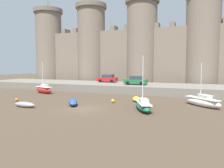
{
  "coord_description": "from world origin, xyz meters",
  "views": [
    {
      "loc": [
        12.01,
        -21.54,
        4.96
      ],
      "look_at": [
        1.72,
        4.66,
        2.5
      ],
      "focal_mm": 35.0,
      "sensor_mm": 36.0,
      "label": 1
    }
  ],
  "objects_px": {
    "mooring_buoy_near_channel": "(17,100)",
    "rowboat_near_channel_right": "(136,99)",
    "sailboat_near_channel_left": "(44,89)",
    "rowboat_midflat_centre": "(25,104)",
    "sailboat_foreground_centre": "(202,102)",
    "sailboat_foreground_right": "(143,105)",
    "car_quay_east": "(107,78)",
    "rowboat_midflat_left": "(73,102)",
    "mooring_buoy_mid_mud": "(113,101)",
    "car_quay_west": "(136,80)"
  },
  "relations": [
    {
      "from": "sailboat_foreground_right",
      "to": "mooring_buoy_near_channel",
      "type": "xyz_separation_m",
      "value": [
        -17.53,
        -0.44,
        -0.34
      ]
    },
    {
      "from": "rowboat_midflat_centre",
      "to": "car_quay_west",
      "type": "height_order",
      "value": "car_quay_west"
    },
    {
      "from": "sailboat_foreground_right",
      "to": "car_quay_west",
      "type": "height_order",
      "value": "sailboat_foreground_right"
    },
    {
      "from": "sailboat_foreground_centre",
      "to": "rowboat_midflat_left",
      "type": "xyz_separation_m",
      "value": [
        -14.8,
        -5.03,
        -0.18
      ]
    },
    {
      "from": "rowboat_midflat_left",
      "to": "car_quay_east",
      "type": "bearing_deg",
      "value": 99.88
    },
    {
      "from": "rowboat_midflat_centre",
      "to": "mooring_buoy_near_channel",
      "type": "xyz_separation_m",
      "value": [
        -4.19,
        2.91,
        -0.13
      ]
    },
    {
      "from": "sailboat_foreground_centre",
      "to": "car_quay_west",
      "type": "height_order",
      "value": "sailboat_foreground_centre"
    },
    {
      "from": "sailboat_foreground_right",
      "to": "mooring_buoy_near_channel",
      "type": "relative_size",
      "value": 14.26
    },
    {
      "from": "mooring_buoy_near_channel",
      "to": "car_quay_west",
      "type": "bearing_deg",
      "value": 51.35
    },
    {
      "from": "sailboat_near_channel_left",
      "to": "mooring_buoy_near_channel",
      "type": "xyz_separation_m",
      "value": [
        2.14,
        -8.37,
        -0.46
      ]
    },
    {
      "from": "sailboat_foreground_centre",
      "to": "mooring_buoy_mid_mud",
      "type": "distance_m",
      "value": 10.98
    },
    {
      "from": "mooring_buoy_mid_mud",
      "to": "car_quay_east",
      "type": "xyz_separation_m",
      "value": [
        -7.25,
        15.56,
        1.9
      ]
    },
    {
      "from": "mooring_buoy_near_channel",
      "to": "car_quay_east",
      "type": "height_order",
      "value": "car_quay_east"
    },
    {
      "from": "rowboat_midflat_left",
      "to": "car_quay_east",
      "type": "distance_m",
      "value": 19.36
    },
    {
      "from": "rowboat_midflat_centre",
      "to": "rowboat_near_channel_right",
      "type": "bearing_deg",
      "value": 39.62
    },
    {
      "from": "mooring_buoy_mid_mud",
      "to": "car_quay_west",
      "type": "distance_m",
      "value": 12.19
    },
    {
      "from": "mooring_buoy_mid_mud",
      "to": "rowboat_midflat_left",
      "type": "bearing_deg",
      "value": -138.89
    },
    {
      "from": "rowboat_near_channel_right",
      "to": "sailboat_near_channel_left",
      "type": "relative_size",
      "value": 0.55
    },
    {
      "from": "rowboat_midflat_left",
      "to": "rowboat_midflat_centre",
      "type": "height_order",
      "value": "rowboat_midflat_left"
    },
    {
      "from": "mooring_buoy_mid_mud",
      "to": "car_quay_east",
      "type": "distance_m",
      "value": 17.27
    },
    {
      "from": "rowboat_near_channel_right",
      "to": "mooring_buoy_near_channel",
      "type": "relative_size",
      "value": 7.22
    },
    {
      "from": "car_quay_east",
      "to": "mooring_buoy_mid_mud",
      "type": "bearing_deg",
      "value": -65.02
    },
    {
      "from": "car_quay_east",
      "to": "rowboat_midflat_left",
      "type": "bearing_deg",
      "value": -80.12
    },
    {
      "from": "sailboat_near_channel_left",
      "to": "rowboat_midflat_centre",
      "type": "height_order",
      "value": "sailboat_near_channel_left"
    },
    {
      "from": "sailboat_foreground_centre",
      "to": "rowboat_near_channel_right",
      "type": "relative_size",
      "value": 1.73
    },
    {
      "from": "sailboat_near_channel_left",
      "to": "sailboat_foreground_right",
      "type": "bearing_deg",
      "value": -21.95
    },
    {
      "from": "sailboat_foreground_centre",
      "to": "sailboat_foreground_right",
      "type": "distance_m",
      "value": 7.74
    },
    {
      "from": "mooring_buoy_mid_mud",
      "to": "car_quay_west",
      "type": "height_order",
      "value": "car_quay_west"
    },
    {
      "from": "sailboat_near_channel_left",
      "to": "rowboat_midflat_centre",
      "type": "distance_m",
      "value": 12.94
    },
    {
      "from": "mooring_buoy_mid_mud",
      "to": "car_quay_west",
      "type": "relative_size",
      "value": 0.12
    },
    {
      "from": "sailboat_foreground_centre",
      "to": "sailboat_near_channel_left",
      "type": "relative_size",
      "value": 0.96
    },
    {
      "from": "mooring_buoy_near_channel",
      "to": "car_quay_east",
      "type": "distance_m",
      "value": 20.07
    },
    {
      "from": "rowboat_near_channel_right",
      "to": "car_quay_west",
      "type": "height_order",
      "value": "car_quay_west"
    },
    {
      "from": "mooring_buoy_mid_mud",
      "to": "mooring_buoy_near_channel",
      "type": "height_order",
      "value": "mooring_buoy_mid_mud"
    },
    {
      "from": "sailboat_near_channel_left",
      "to": "car_quay_west",
      "type": "xyz_separation_m",
      "value": [
        14.69,
        7.32,
        1.48
      ]
    },
    {
      "from": "rowboat_midflat_left",
      "to": "mooring_buoy_near_channel",
      "type": "height_order",
      "value": "rowboat_midflat_left"
    },
    {
      "from": "mooring_buoy_near_channel",
      "to": "car_quay_west",
      "type": "relative_size",
      "value": 0.1
    },
    {
      "from": "car_quay_east",
      "to": "rowboat_near_channel_right",
      "type": "bearing_deg",
      "value": -53.22
    },
    {
      "from": "sailboat_near_channel_left",
      "to": "mooring_buoy_mid_mud",
      "type": "xyz_separation_m",
      "value": [
        14.89,
        -4.72,
        -0.41
      ]
    },
    {
      "from": "mooring_buoy_near_channel",
      "to": "rowboat_near_channel_right",
      "type": "bearing_deg",
      "value": 22.22
    },
    {
      "from": "rowboat_midflat_left",
      "to": "mooring_buoy_near_channel",
      "type": "distance_m",
      "value": 8.82
    },
    {
      "from": "rowboat_midflat_left",
      "to": "car_quay_east",
      "type": "height_order",
      "value": "car_quay_east"
    },
    {
      "from": "sailboat_foreground_right",
      "to": "mooring_buoy_near_channel",
      "type": "distance_m",
      "value": 17.54
    },
    {
      "from": "mooring_buoy_mid_mud",
      "to": "mooring_buoy_near_channel",
      "type": "distance_m",
      "value": 13.26
    },
    {
      "from": "sailboat_foreground_right",
      "to": "mooring_buoy_mid_mud",
      "type": "xyz_separation_m",
      "value": [
        -4.78,
        3.21,
        -0.3
      ]
    },
    {
      "from": "mooring_buoy_mid_mud",
      "to": "mooring_buoy_near_channel",
      "type": "xyz_separation_m",
      "value": [
        -12.75,
        -3.65,
        -0.04
      ]
    },
    {
      "from": "rowboat_midflat_left",
      "to": "car_quay_west",
      "type": "xyz_separation_m",
      "value": [
        3.74,
        15.48,
        1.73
      ]
    },
    {
      "from": "sailboat_foreground_right",
      "to": "sailboat_near_channel_left",
      "type": "distance_m",
      "value": 21.21
    },
    {
      "from": "sailboat_foreground_centre",
      "to": "car_quay_east",
      "type": "relative_size",
      "value": 1.27
    },
    {
      "from": "rowboat_near_channel_right",
      "to": "sailboat_foreground_right",
      "type": "bearing_deg",
      "value": -68.11
    }
  ]
}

